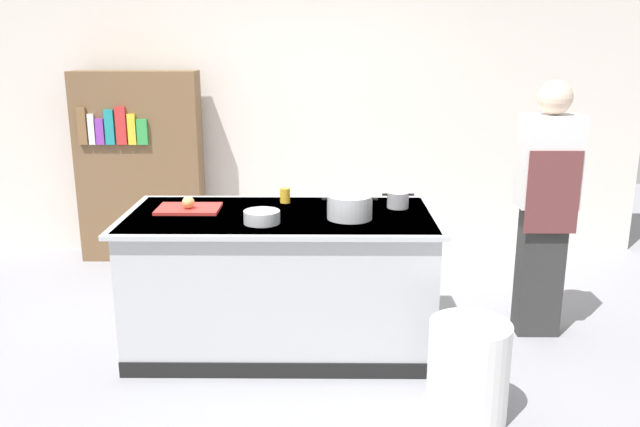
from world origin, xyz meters
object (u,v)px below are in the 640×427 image
object	(u,v)px
mixing_bowl	(262,217)
person_chef	(546,204)
onion	(188,202)
trash_bin	(468,371)
bookshelf	(140,167)
juice_cup	(285,195)
stock_pot	(350,207)
sauce_pan	(398,200)

from	to	relation	value
mixing_bowl	person_chef	world-z (taller)	person_chef
onion	trash_bin	world-z (taller)	onion
trash_bin	bookshelf	distance (m)	3.65
bookshelf	person_chef	bearing A→B (deg)	-26.91
juice_cup	person_chef	size ratio (longest dim) A/B	0.06
mixing_bowl	trash_bin	xyz separation A→B (m)	(1.14, -0.66, -0.66)
onion	juice_cup	world-z (taller)	same
mixing_bowl	bookshelf	distance (m)	2.39
onion	juice_cup	size ratio (longest dim) A/B	0.80
stock_pot	juice_cup	size ratio (longest dim) A/B	3.44
sauce_pan	bookshelf	world-z (taller)	bookshelf
juice_cup	trash_bin	size ratio (longest dim) A/B	0.18
stock_pot	bookshelf	xyz separation A→B (m)	(-1.82, 1.90, -0.12)
onion	sauce_pan	xyz separation A→B (m)	(1.35, 0.11, -0.01)
juice_cup	bookshelf	bearing A→B (deg)	132.90
juice_cup	sauce_pan	bearing A→B (deg)	-9.95
trash_bin	mixing_bowl	bearing A→B (deg)	149.93
onion	mixing_bowl	distance (m)	0.56
juice_cup	trash_bin	bearing A→B (deg)	-48.58
juice_cup	person_chef	distance (m)	1.73
bookshelf	mixing_bowl	bearing A→B (deg)	-57.36
onion	mixing_bowl	xyz separation A→B (m)	(0.49, -0.27, -0.02)
sauce_pan	mixing_bowl	bearing A→B (deg)	-156.33
bookshelf	sauce_pan	bearing A→B (deg)	-37.33
stock_pot	juice_cup	xyz separation A→B (m)	(-0.42, 0.40, -0.02)
trash_bin	sauce_pan	bearing A→B (deg)	105.24
stock_pot	juice_cup	world-z (taller)	stock_pot
mixing_bowl	bookshelf	size ratio (longest dim) A/B	0.13
trash_bin	person_chef	size ratio (longest dim) A/B	0.32
sauce_pan	person_chef	xyz separation A→B (m)	(0.98, 0.05, -0.04)
juice_cup	bookshelf	size ratio (longest dim) A/B	0.06
mixing_bowl	trash_bin	size ratio (longest dim) A/B	0.40
stock_pot	sauce_pan	bearing A→B (deg)	39.31
onion	stock_pot	distance (m)	1.04
onion	trash_bin	xyz separation A→B (m)	(1.63, -0.92, -0.69)
mixing_bowl	person_chef	distance (m)	1.89
stock_pot	person_chef	world-z (taller)	person_chef
stock_pot	sauce_pan	world-z (taller)	stock_pot
sauce_pan	trash_bin	bearing A→B (deg)	-74.76
onion	stock_pot	bearing A→B (deg)	-8.68
bookshelf	stock_pot	bearing A→B (deg)	-46.27
trash_bin	person_chef	xyz separation A→B (m)	(0.70, 1.08, 0.64)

